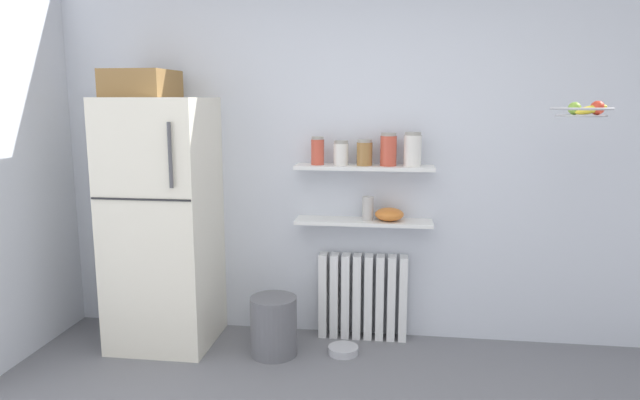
{
  "coord_description": "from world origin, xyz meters",
  "views": [
    {
      "loc": [
        0.2,
        -1.95,
        1.69
      ],
      "look_at": [
        -0.28,
        1.6,
        1.05
      ],
      "focal_mm": 32.1,
      "sensor_mm": 36.0,
      "label": 1
    }
  ],
  "objects_px": {
    "radiator": "(363,297)",
    "storage_jar_3": "(388,150)",
    "refrigerator": "(162,218)",
    "vase": "(368,208)",
    "storage_jar_0": "(318,151)",
    "shelf_bowl": "(389,214)",
    "storage_jar_2": "(365,153)",
    "hanging_fruit_basket": "(584,110)",
    "trash_bin": "(274,326)",
    "storage_jar_1": "(341,153)",
    "storage_jar_4": "(413,149)",
    "pet_food_bowl": "(343,350)"
  },
  "relations": [
    {
      "from": "storage_jar_4",
      "to": "pet_food_bowl",
      "type": "distance_m",
      "value": 1.42
    },
    {
      "from": "storage_jar_1",
      "to": "storage_jar_2",
      "type": "relative_size",
      "value": 0.95
    },
    {
      "from": "trash_bin",
      "to": "shelf_bowl",
      "type": "bearing_deg",
      "value": 23.77
    },
    {
      "from": "refrigerator",
      "to": "shelf_bowl",
      "type": "height_order",
      "value": "refrigerator"
    },
    {
      "from": "hanging_fruit_basket",
      "to": "storage_jar_0",
      "type": "bearing_deg",
      "value": 163.61
    },
    {
      "from": "vase",
      "to": "storage_jar_2",
      "type": "bearing_deg",
      "value": 180.0
    },
    {
      "from": "radiator",
      "to": "storage_jar_3",
      "type": "height_order",
      "value": "storage_jar_3"
    },
    {
      "from": "storage_jar_0",
      "to": "storage_jar_3",
      "type": "relative_size",
      "value": 0.87
    },
    {
      "from": "storage_jar_3",
      "to": "pet_food_bowl",
      "type": "relative_size",
      "value": 1.08
    },
    {
      "from": "pet_food_bowl",
      "to": "hanging_fruit_basket",
      "type": "height_order",
      "value": "hanging_fruit_basket"
    },
    {
      "from": "vase",
      "to": "storage_jar_4",
      "type": "bearing_deg",
      "value": 0.0
    },
    {
      "from": "storage_jar_4",
      "to": "vase",
      "type": "height_order",
      "value": "storage_jar_4"
    },
    {
      "from": "refrigerator",
      "to": "pet_food_bowl",
      "type": "relative_size",
      "value": 9.23
    },
    {
      "from": "storage_jar_3",
      "to": "trash_bin",
      "type": "relative_size",
      "value": 0.56
    },
    {
      "from": "refrigerator",
      "to": "shelf_bowl",
      "type": "distance_m",
      "value": 1.55
    },
    {
      "from": "storage_jar_3",
      "to": "pet_food_bowl",
      "type": "distance_m",
      "value": 1.38
    },
    {
      "from": "radiator",
      "to": "trash_bin",
      "type": "distance_m",
      "value": 0.68
    },
    {
      "from": "refrigerator",
      "to": "hanging_fruit_basket",
      "type": "relative_size",
      "value": 5.6
    },
    {
      "from": "storage_jar_4",
      "to": "vase",
      "type": "distance_m",
      "value": 0.5
    },
    {
      "from": "vase",
      "to": "hanging_fruit_basket",
      "type": "bearing_deg",
      "value": -20.71
    },
    {
      "from": "radiator",
      "to": "storage_jar_4",
      "type": "bearing_deg",
      "value": -5.37
    },
    {
      "from": "storage_jar_0",
      "to": "pet_food_bowl",
      "type": "xyz_separation_m",
      "value": [
        0.21,
        -0.26,
        -1.31
      ]
    },
    {
      "from": "trash_bin",
      "to": "storage_jar_4",
      "type": "bearing_deg",
      "value": 20.25
    },
    {
      "from": "storage_jar_2",
      "to": "vase",
      "type": "relative_size",
      "value": 1.07
    },
    {
      "from": "storage_jar_1",
      "to": "vase",
      "type": "xyz_separation_m",
      "value": [
        0.19,
        -0.0,
        -0.38
      ]
    },
    {
      "from": "storage_jar_4",
      "to": "shelf_bowl",
      "type": "height_order",
      "value": "storage_jar_4"
    },
    {
      "from": "refrigerator",
      "to": "storage_jar_1",
      "type": "height_order",
      "value": "refrigerator"
    },
    {
      "from": "trash_bin",
      "to": "storage_jar_1",
      "type": "bearing_deg",
      "value": 38.65
    },
    {
      "from": "storage_jar_1",
      "to": "trash_bin",
      "type": "bearing_deg",
      "value": -141.35
    },
    {
      "from": "storage_jar_0",
      "to": "shelf_bowl",
      "type": "xyz_separation_m",
      "value": [
        0.49,
        -0.0,
        -0.43
      ]
    },
    {
      "from": "radiator",
      "to": "trash_bin",
      "type": "bearing_deg",
      "value": -147.86
    },
    {
      "from": "storage_jar_0",
      "to": "storage_jar_1",
      "type": "relative_size",
      "value": 1.15
    },
    {
      "from": "refrigerator",
      "to": "vase",
      "type": "distance_m",
      "value": 1.41
    },
    {
      "from": "refrigerator",
      "to": "trash_bin",
      "type": "distance_m",
      "value": 1.06
    },
    {
      "from": "storage_jar_3",
      "to": "storage_jar_4",
      "type": "distance_m",
      "value": 0.16
    },
    {
      "from": "storage_jar_2",
      "to": "hanging_fruit_basket",
      "type": "distance_m",
      "value": 1.36
    },
    {
      "from": "shelf_bowl",
      "to": "trash_bin",
      "type": "distance_m",
      "value": 1.08
    },
    {
      "from": "vase",
      "to": "shelf_bowl",
      "type": "height_order",
      "value": "vase"
    },
    {
      "from": "storage_jar_3",
      "to": "storage_jar_1",
      "type": "bearing_deg",
      "value": 180.0
    },
    {
      "from": "storage_jar_0",
      "to": "vase",
      "type": "distance_m",
      "value": 0.52
    },
    {
      "from": "refrigerator",
      "to": "shelf_bowl",
      "type": "relative_size",
      "value": 9.57
    },
    {
      "from": "shelf_bowl",
      "to": "storage_jar_2",
      "type": "bearing_deg",
      "value": 180.0
    },
    {
      "from": "storage_jar_2",
      "to": "storage_jar_4",
      "type": "bearing_deg",
      "value": 0.0
    },
    {
      "from": "storage_jar_1",
      "to": "vase",
      "type": "distance_m",
      "value": 0.42
    },
    {
      "from": "storage_jar_1",
      "to": "storage_jar_3",
      "type": "distance_m",
      "value": 0.32
    },
    {
      "from": "storage_jar_4",
      "to": "hanging_fruit_basket",
      "type": "distance_m",
      "value": 1.07
    },
    {
      "from": "storage_jar_3",
      "to": "storage_jar_4",
      "type": "bearing_deg",
      "value": 0.0
    },
    {
      "from": "storage_jar_0",
      "to": "storage_jar_2",
      "type": "height_order",
      "value": "storage_jar_0"
    },
    {
      "from": "storage_jar_3",
      "to": "vase",
      "type": "distance_m",
      "value": 0.42
    },
    {
      "from": "radiator",
      "to": "storage_jar_2",
      "type": "distance_m",
      "value": 1.03
    }
  ]
}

